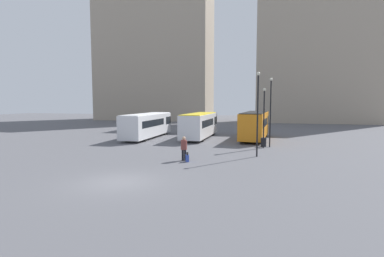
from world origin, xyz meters
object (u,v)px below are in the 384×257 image
lamp_post_1 (271,107)px  trash_bin (263,142)px  lamp_post_2 (264,113)px  bus_2 (255,125)px  bus_1 (200,125)px  traveler (184,146)px  bus_0 (148,125)px  lamp_post_0 (258,108)px  suitcase (187,158)px

lamp_post_1 → trash_bin: bearing=158.7°
lamp_post_2 → bus_2: bearing=99.6°
bus_1 → lamp_post_1: 9.93m
lamp_post_2 → trash_bin: lamp_post_2 is taller
traveler → bus_1: bearing=-7.2°
bus_0 → lamp_post_0: lamp_post_0 is taller
traveler → bus_0: bearing=17.7°
bus_1 → suitcase: bus_1 is taller
bus_0 → bus_1: (6.14, 1.17, 0.02)m
trash_bin → suitcase: bearing=-120.6°
suitcase → lamp_post_1: bearing=-49.2°
lamp_post_2 → traveler: bearing=-126.1°
suitcase → lamp_post_0: 6.78m
trash_bin → lamp_post_2: bearing=-90.4°
bus_1 → suitcase: size_ratio=13.73×
lamp_post_1 → bus_2: bearing=106.2°
lamp_post_1 → bus_0: bearing=163.4°
bus_2 → bus_1: bearing=96.4°
lamp_post_1 → lamp_post_2: size_ratio=1.17×
suitcase → trash_bin: trash_bin is taller
bus_1 → bus_2: 6.39m
lamp_post_0 → lamp_post_2: (0.42, 4.71, -0.53)m
trash_bin → lamp_post_0: bearing=-94.4°
lamp_post_0 → trash_bin: 6.51m
lamp_post_2 → bus_1: bearing=141.1°
lamp_post_1 → lamp_post_2: lamp_post_1 is taller
bus_2 → trash_bin: (1.08, -5.49, -1.27)m
bus_0 → traveler: (8.04, -12.43, -0.52)m
traveler → trash_bin: bearing=-48.6°
trash_bin → traveler: bearing=-123.4°
traveler → bus_2: bearing=-33.1°
suitcase → bus_2: bearing=-31.3°
traveler → lamp_post_0: size_ratio=0.27×
traveler → lamp_post_2: size_ratio=0.32×
lamp_post_1 → traveler: bearing=-126.8°
bus_0 → traveler: size_ratio=6.03×
bus_0 → lamp_post_0: (13.18, -9.55, 2.24)m
bus_2 → traveler: size_ratio=5.50×
suitcase → traveler: bearing=28.9°
bus_1 → suitcase: bearing=-170.4°
bus_1 → traveler: 13.74m
trash_bin → bus_1: bearing=145.2°
lamp_post_2 → lamp_post_0: bearing=-95.0°
bus_0 → suitcase: bus_0 is taller
bus_2 → lamp_post_0: (0.65, -11.03, 2.12)m
traveler → lamp_post_2: lamp_post_2 is taller
lamp_post_2 → bus_0: bearing=160.4°
suitcase → lamp_post_1: size_ratio=0.11×
bus_1 → traveler: (1.91, -13.60, -0.54)m
traveler → suitcase: bearing=-151.1°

